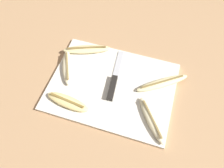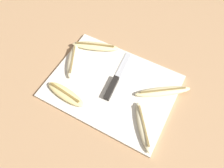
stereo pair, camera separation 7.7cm
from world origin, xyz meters
name	(u,v)px [view 2 (the right image)]	position (x,y,z in m)	size (l,w,h in m)	color
ground_plane	(112,87)	(0.00, 0.00, 0.00)	(4.00, 4.00, 0.00)	tan
cutting_board	(112,86)	(0.00, 0.00, 0.01)	(0.44, 0.33, 0.01)	silver
knife	(114,83)	(0.00, 0.01, 0.02)	(0.04, 0.22, 0.02)	black
banana_pale_long	(143,127)	(0.16, -0.09, 0.02)	(0.13, 0.16, 0.02)	beige
banana_ripe_center	(95,46)	(-0.14, 0.12, 0.02)	(0.19, 0.10, 0.02)	beige
banana_bright_far	(73,61)	(-0.18, 0.02, 0.02)	(0.10, 0.16, 0.02)	beige
banana_golden_short	(65,94)	(-0.12, -0.11, 0.02)	(0.16, 0.06, 0.02)	#EDD689
banana_soft_right	(163,91)	(0.17, 0.06, 0.02)	(0.18, 0.14, 0.02)	beige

